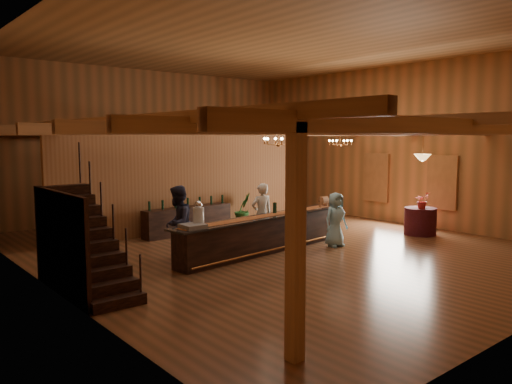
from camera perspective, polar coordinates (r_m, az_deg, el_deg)
floor at (r=13.91m, az=1.93°, el=-6.22°), size 14.00×14.00×0.00m
ceiling at (r=13.81m, az=2.02°, el=16.67°), size 14.00×14.00×0.00m
wall_back at (r=19.37m, az=-12.00°, el=5.36°), size 12.00×0.10×5.50m
wall_left at (r=10.59m, az=-23.14°, el=4.39°), size 0.10×14.00×5.50m
wall_right at (r=18.13m, az=16.34°, el=5.20°), size 0.10×14.00×5.50m
beam_grid at (r=13.96m, az=0.59°, el=7.23°), size 11.90×13.90×0.39m
support_posts at (r=13.28m, az=3.39°, el=0.18°), size 9.20×10.20×3.20m
partition_wall at (r=16.15m, az=-7.67°, el=1.03°), size 9.00×0.18×3.10m
window_right_front at (r=17.31m, az=20.51°, el=1.04°), size 0.12×1.05×1.75m
window_right_back at (r=18.73m, az=13.60°, el=1.62°), size 0.12×1.05×1.75m
staircase at (r=10.26m, az=-18.57°, el=-5.34°), size 1.00×2.80×2.00m
backroom_boxes at (r=18.08m, az=-10.44°, el=-1.72°), size 4.10×0.60×1.10m
tasting_bar at (r=13.09m, az=0.82°, el=-4.83°), size 5.80×1.35×0.97m
beverage_dispenser at (r=11.55m, az=-6.59°, el=-2.54°), size 0.26×0.26×0.60m
glass_rack_tray at (r=11.37m, az=-7.23°, el=-3.90°), size 0.50×0.50×0.10m
raffle_drum at (r=14.92m, az=7.73°, el=-1.00°), size 0.34×0.24×0.30m
bar_bottle_0 at (r=13.46m, az=2.10°, el=-1.84°), size 0.07×0.07×0.30m
bar_bottle_1 at (r=13.49m, az=2.22°, el=-1.82°), size 0.07×0.07×0.30m
backbar_shelf at (r=15.72m, az=-7.77°, el=-3.23°), size 3.07×0.63×0.86m
round_table at (r=16.30m, az=18.26°, el=-3.19°), size 0.97×0.97×0.84m
chandelier_left at (r=12.95m, az=2.60°, el=5.86°), size 0.80×0.80×0.44m
chandelier_right at (r=17.60m, az=9.59°, el=5.62°), size 0.80×0.80×0.52m
pendant_lamp at (r=16.11m, az=18.50°, el=3.79°), size 0.52×0.52×0.90m
bartender at (r=13.96m, az=0.65°, el=-2.55°), size 0.71×0.54×1.74m
staff_second at (r=12.30m, az=-8.93°, el=-3.56°), size 1.14×1.11×1.84m
guest at (r=13.94m, az=9.08°, el=-3.12°), size 0.78×0.56×1.50m
floor_plant at (r=16.87m, az=-1.51°, el=-2.04°), size 0.77×0.70×1.14m
table_flowers at (r=16.05m, az=18.45°, el=-0.91°), size 0.47×0.41×0.51m
table_vase at (r=16.18m, az=18.54°, el=-1.28°), size 0.14×0.14×0.27m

